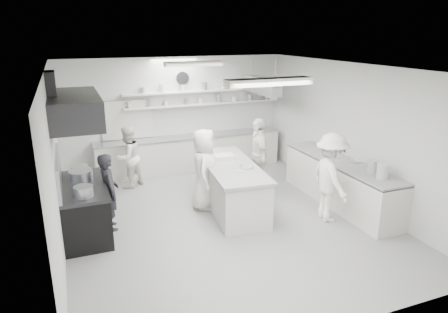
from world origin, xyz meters
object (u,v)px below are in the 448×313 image
object	(u,v)px
stove	(85,210)
back_counter	(191,153)
cook_back	(128,157)
right_counter	(340,183)
prep_island	(231,187)
cook_stove	(109,192)

from	to	relation	value
stove	back_counter	distance (m)	4.03
back_counter	cook_back	xyz separation A→B (m)	(-1.77, -0.71, 0.29)
stove	right_counter	xyz separation A→B (m)	(5.25, -0.60, 0.02)
prep_island	cook_stove	world-z (taller)	cook_stove
stove	cook_back	world-z (taller)	cook_back
stove	prep_island	distance (m)	2.95
right_counter	cook_stove	bearing A→B (deg)	172.78
stove	cook_back	size ratio (longest dim) A/B	1.20
cook_back	cook_stove	bearing A→B (deg)	37.34
cook_back	prep_island	bearing A→B (deg)	96.87
back_counter	cook_stove	world-z (taller)	cook_stove
stove	back_counter	xyz separation A→B (m)	(2.90, 2.80, 0.01)
right_counter	cook_stove	xyz separation A→B (m)	(-4.79, 0.61, 0.27)
stove	cook_back	distance (m)	2.39
prep_island	back_counter	bearing A→B (deg)	96.73
stove	cook_stove	distance (m)	0.55
cook_back	stove	bearing A→B (deg)	26.76
right_counter	cook_back	distance (m)	4.93
stove	cook_back	xyz separation A→B (m)	(1.13, 2.09, 0.30)
stove	right_counter	world-z (taller)	right_counter
stove	prep_island	size ratio (longest dim) A/B	0.72
prep_island	stove	bearing A→B (deg)	-173.22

